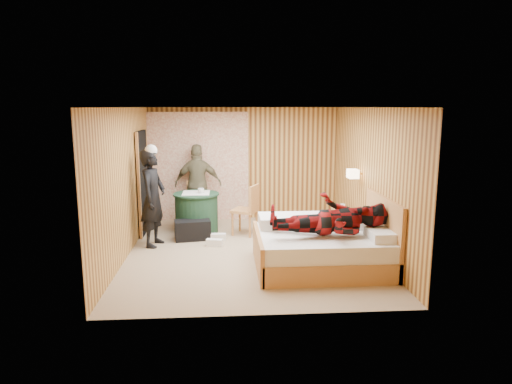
{
  "coord_description": "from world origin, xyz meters",
  "views": [
    {
      "loc": [
        -0.43,
        -7.69,
        2.51
      ],
      "look_at": [
        0.11,
        0.08,
        1.05
      ],
      "focal_mm": 32.0,
      "sensor_mm": 36.0,
      "label": 1
    }
  ],
  "objects": [
    {
      "name": "round_table",
      "position": [
        -1.01,
        1.35,
        0.41
      ],
      "size": [
        0.92,
        0.92,
        0.82
      ],
      "color": "#1E412A",
      "rests_on": "floor"
    },
    {
      "name": "bed",
      "position": [
        1.12,
        -0.86,
        0.32
      ],
      "size": [
        2.07,
        1.63,
        1.12
      ],
      "color": "tan",
      "rests_on": "floor"
    },
    {
      "name": "wall_lamp",
      "position": [
        1.92,
        0.45,
        1.3
      ],
      "size": [
        0.26,
        0.24,
        0.16
      ],
      "color": "gold",
      "rests_on": "wall_right"
    },
    {
      "name": "sneaker_right",
      "position": [
        -0.63,
        0.36,
        0.07
      ],
      "size": [
        0.31,
        0.18,
        0.13
      ],
      "primitive_type": "cube",
      "rotation": [
        0.0,
        0.0,
        -0.21
      ],
      "color": "silver",
      "rests_on": "floor"
    },
    {
      "name": "cup_nightstand",
      "position": [
        1.88,
        0.92,
        0.58
      ],
      "size": [
        0.12,
        0.12,
        0.09
      ],
      "primitive_type": "imported",
      "rotation": [
        0.0,
        0.0,
        -0.26
      ],
      "color": "silver",
      "rests_on": "nightstand"
    },
    {
      "name": "cup_table",
      "position": [
        -0.91,
        1.3,
        0.86
      ],
      "size": [
        0.15,
        0.15,
        0.1
      ],
      "primitive_type": "imported",
      "rotation": [
        0.0,
        0.0,
        -0.25
      ],
      "color": "silver",
      "rests_on": "round_table"
    },
    {
      "name": "chair_near",
      "position": [
        0.04,
        1.07,
        0.58
      ],
      "size": [
        0.6,
        0.6,
        1.01
      ],
      "rotation": [
        0.0,
        0.0,
        -2.01
      ],
      "color": "tan",
      "rests_on": "floor"
    },
    {
      "name": "book_lower",
      "position": [
        1.88,
        0.74,
        0.55
      ],
      "size": [
        0.26,
        0.28,
        0.02
      ],
      "primitive_type": "imported",
      "rotation": [
        0.0,
        0.0,
        0.54
      ],
      "color": "silver",
      "rests_on": "nightstand"
    },
    {
      "name": "ceiling",
      "position": [
        0.0,
        0.0,
        2.5
      ],
      "size": [
        4.2,
        5.0,
        0.01
      ],
      "primitive_type": "cube",
      "color": "silver",
      "rests_on": "wall_back"
    },
    {
      "name": "man_at_table",
      "position": [
        -1.01,
        2.12,
        0.86
      ],
      "size": [
        1.03,
        0.48,
        1.72
      ],
      "primitive_type": "imported",
      "rotation": [
        0.0,
        0.0,
        3.09
      ],
      "color": "brown",
      "rests_on": "floor"
    },
    {
      "name": "wall_right",
      "position": [
        2.1,
        0.0,
        1.25
      ],
      "size": [
        0.02,
        5.0,
        2.5
      ],
      "primitive_type": "cube",
      "color": "tan",
      "rests_on": "floor"
    },
    {
      "name": "sneaker_left",
      "position": [
        -0.57,
        0.74,
        0.06
      ],
      "size": [
        0.29,
        0.12,
        0.13
      ],
      "primitive_type": "cube",
      "rotation": [
        0.0,
        0.0,
        -0.02
      ],
      "color": "silver",
      "rests_on": "floor"
    },
    {
      "name": "woman_standing",
      "position": [
        -1.73,
        0.49,
        0.89
      ],
      "size": [
        0.57,
        0.73,
        1.77
      ],
      "primitive_type": "imported",
      "rotation": [
        0.0,
        0.0,
        1.32
      ],
      "color": "black",
      "rests_on": "floor"
    },
    {
      "name": "floor",
      "position": [
        0.0,
        0.0,
        0.0
      ],
      "size": [
        4.2,
        5.0,
        0.01
      ],
      "primitive_type": "cube",
      "color": "#9F8068",
      "rests_on": "ground"
    },
    {
      "name": "wall_back",
      "position": [
        0.0,
        2.5,
        1.25
      ],
      "size": [
        4.2,
        0.02,
        2.5
      ],
      "primitive_type": "cube",
      "color": "tan",
      "rests_on": "floor"
    },
    {
      "name": "book_upper",
      "position": [
        1.88,
        0.74,
        0.57
      ],
      "size": [
        0.27,
        0.28,
        0.02
      ],
      "primitive_type": "imported",
      "rotation": [
        0.0,
        0.0,
        -0.67
      ],
      "color": "silver",
      "rests_on": "nightstand"
    },
    {
      "name": "nightstand",
      "position": [
        1.88,
        0.79,
        0.28
      ],
      "size": [
        0.41,
        0.56,
        0.54
      ],
      "color": "tan",
      "rests_on": "floor"
    },
    {
      "name": "doorway",
      "position": [
        -2.06,
        1.4,
        1.02
      ],
      "size": [
        0.06,
        0.9,
        2.05
      ],
      "primitive_type": "cube",
      "color": "black",
      "rests_on": "floor"
    },
    {
      "name": "wall_left",
      "position": [
        -2.1,
        0.0,
        1.25
      ],
      "size": [
        0.02,
        5.0,
        2.5
      ],
      "primitive_type": "cube",
      "color": "tan",
      "rests_on": "floor"
    },
    {
      "name": "duffel_bag",
      "position": [
        -1.06,
        0.82,
        0.19
      ],
      "size": [
        0.72,
        0.46,
        0.38
      ],
      "primitive_type": "cube",
      "rotation": [
        0.0,
        0.0,
        0.16
      ],
      "color": "black",
      "rests_on": "floor"
    },
    {
      "name": "man_on_bed",
      "position": [
        1.15,
        -1.08,
        0.99
      ],
      "size": [
        0.86,
        0.67,
        1.77
      ],
      "primitive_type": "imported",
      "rotation": [
        0.0,
        1.57,
        0.0
      ],
      "color": "maroon",
      "rests_on": "bed"
    },
    {
      "name": "curtain",
      "position": [
        -1.0,
        2.43,
        1.2
      ],
      "size": [
        2.2,
        0.08,
        2.4
      ],
      "primitive_type": "cube",
      "color": "white",
      "rests_on": "floor"
    },
    {
      "name": "chair_far",
      "position": [
        -1.03,
        2.07,
        0.54
      ],
      "size": [
        0.51,
        0.51,
        0.93
      ],
      "rotation": [
        0.0,
        0.0,
        0.25
      ],
      "color": "tan",
      "rests_on": "floor"
    }
  ]
}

